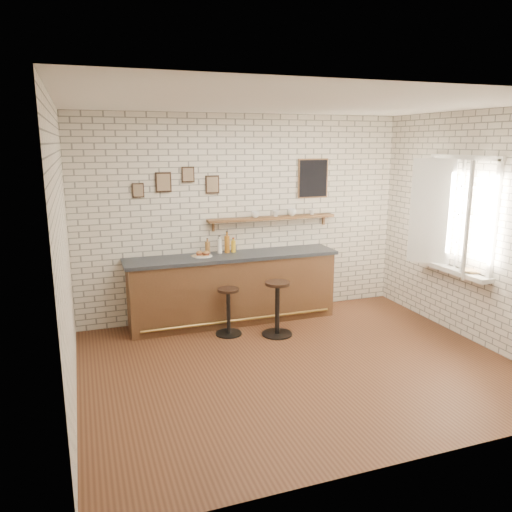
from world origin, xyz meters
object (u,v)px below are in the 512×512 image
object	(u,v)px
shelf_cup_c	(292,212)
book_upper	(464,270)
bar_stool_right	(277,307)
shelf_cup_d	(312,212)
shelf_cup_b	(276,214)
bitters_bottle_amber	(227,244)
condiment_bottle_yellow	(233,246)
bitters_bottle_brown	(208,248)
bar_stool_left	(228,310)
shelf_cup_a	(255,214)
bitters_bottle_white	(220,246)
sandwich_plate	(202,256)
bar_counter	(233,288)
ciabatta_sandwich	(203,253)
book_lower	(466,272)

from	to	relation	value
shelf_cup_c	book_upper	distance (m)	2.57
bar_stool_right	shelf_cup_d	distance (m)	1.74
shelf_cup_b	book_upper	size ratio (longest dim) A/B	0.46
bitters_bottle_amber	shelf_cup_b	size ratio (longest dim) A/B	3.25
condiment_bottle_yellow	bitters_bottle_amber	bearing A→B (deg)	180.00
bitters_bottle_brown	bar_stool_left	xyz separation A→B (m)	(0.11, -0.64, -0.75)
shelf_cup_a	shelf_cup_b	distance (m)	0.33
bitters_bottle_white	condiment_bottle_yellow	world-z (taller)	bitters_bottle_white
sandwich_plate	bitters_bottle_white	bearing A→B (deg)	22.09
bar_counter	ciabatta_sandwich	size ratio (longest dim) A/B	14.87
bar_stool_right	shelf_cup_c	xyz separation A→B (m)	(0.60, 0.93, 1.15)
bar_stool_right	shelf_cup_a	size ratio (longest dim) A/B	6.28
book_lower	bar_counter	bearing A→B (deg)	157.21
shelf_cup_a	shelf_cup_b	xyz separation A→B (m)	(0.33, 0.00, -0.00)
bar_counter	bitters_bottle_white	xyz separation A→B (m)	(-0.15, 0.16, 0.61)
book_lower	book_upper	xyz separation A→B (m)	(0.00, 0.03, 0.02)
bar_counter	book_lower	distance (m)	3.19
bar_stool_right	shelf_cup_c	size ratio (longest dim) A/B	5.77
condiment_bottle_yellow	shelf_cup_b	size ratio (longest dim) A/B	2.21
sandwich_plate	condiment_bottle_yellow	xyz separation A→B (m)	(0.50, 0.12, 0.09)
shelf_cup_a	shelf_cup_c	xyz separation A→B (m)	(0.59, 0.00, 0.00)
bitters_bottle_brown	bitters_bottle_amber	size ratio (longest dim) A/B	0.73
ciabatta_sandwich	bitters_bottle_brown	bearing A→B (deg)	49.35
condiment_bottle_yellow	book_lower	world-z (taller)	condiment_bottle_yellow
shelf_cup_c	ciabatta_sandwich	bearing A→B (deg)	86.45
bar_stool_right	shelf_cup_c	distance (m)	1.59
shelf_cup_a	bitters_bottle_brown	bearing A→B (deg)	145.19
bitters_bottle_amber	bar_stool_left	xyz separation A→B (m)	(-0.18, -0.64, -0.79)
ciabatta_sandwich	shelf_cup_c	world-z (taller)	shelf_cup_c
sandwich_plate	shelf_cup_a	bearing A→B (deg)	10.68
book_upper	bar_counter	bearing A→B (deg)	-172.23
shelf_cup_b	book_upper	distance (m)	2.75
bitters_bottle_amber	ciabatta_sandwich	bearing A→B (deg)	-163.35
bar_stool_left	shelf_cup_d	world-z (taller)	shelf_cup_d
bar_stool_left	book_upper	xyz separation A→B (m)	(2.89, -1.18, 0.61)
shelf_cup_d	shelf_cup_c	bearing A→B (deg)	174.16
bar_counter	shelf_cup_b	xyz separation A→B (m)	(0.74, 0.20, 1.04)
bitters_bottle_amber	book_upper	xyz separation A→B (m)	(2.71, -1.83, -0.18)
shelf_cup_c	book_lower	size ratio (longest dim) A/B	0.57
bitters_bottle_white	shelf_cup_c	world-z (taller)	shelf_cup_c
ciabatta_sandwich	shelf_cup_b	size ratio (longest dim) A/B	2.13
book_upper	condiment_bottle_yellow	bearing A→B (deg)	-175.20
sandwich_plate	shelf_cup_a	xyz separation A→B (m)	(0.86, 0.16, 0.53)
bar_counter	shelf_cup_a	world-z (taller)	shelf_cup_a
bar_counter	shelf_cup_d	size ratio (longest dim) A/B	35.00
bitters_bottle_amber	bar_counter	bearing A→B (deg)	-76.57
ciabatta_sandwich	condiment_bottle_yellow	world-z (taller)	condiment_bottle_yellow
bar_counter	bar_stool_left	bearing A→B (deg)	-114.04
ciabatta_sandwich	condiment_bottle_yellow	size ratio (longest dim) A/B	0.96
shelf_cup_b	bar_counter	bearing A→B (deg)	162.52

